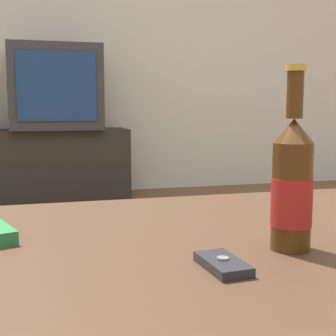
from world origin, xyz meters
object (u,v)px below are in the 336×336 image
at_px(television, 56,88).
at_px(cell_phone, 223,264).
at_px(beer_bottle, 292,185).
at_px(tv_stand, 58,164).

height_order(television, cell_phone, television).
height_order(television, beer_bottle, television).
distance_m(beer_bottle, cell_phone, 0.18).
bearing_deg(television, tv_stand, 90.00).
bearing_deg(television, cell_phone, -87.58).
relative_size(beer_bottle, cell_phone, 2.89).
relative_size(television, cell_phone, 6.21).
xyz_separation_m(tv_stand, beer_bottle, (0.26, -2.84, 0.29)).
bearing_deg(tv_stand, cell_phone, -87.58).
bearing_deg(cell_phone, tv_stand, 88.25).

